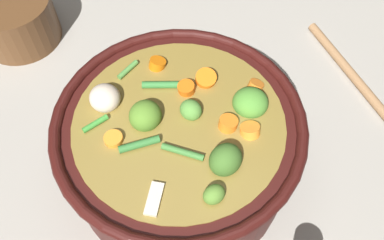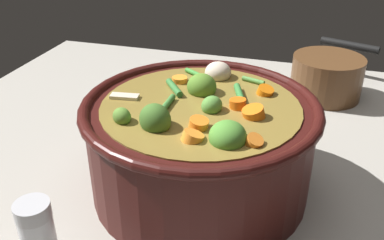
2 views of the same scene
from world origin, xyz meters
TOP-DOWN VIEW (x-y plane):
  - ground_plane at (0.00, 0.00)m, footprint 1.10×1.10m
  - cooking_pot at (-0.00, -0.00)m, footprint 0.32×0.32m
  - wooden_spoon at (-0.17, -0.23)m, footprint 0.23×0.22m
  - small_saucepan at (0.38, -0.17)m, footprint 0.23×0.18m

SIDE VIEW (x-z plane):
  - ground_plane at x=0.00m, z-range 0.00..0.00m
  - wooden_spoon at x=-0.17m, z-range 0.00..0.02m
  - small_saucepan at x=0.38m, z-range 0.00..0.09m
  - cooking_pot at x=0.00m, z-range -0.01..0.16m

